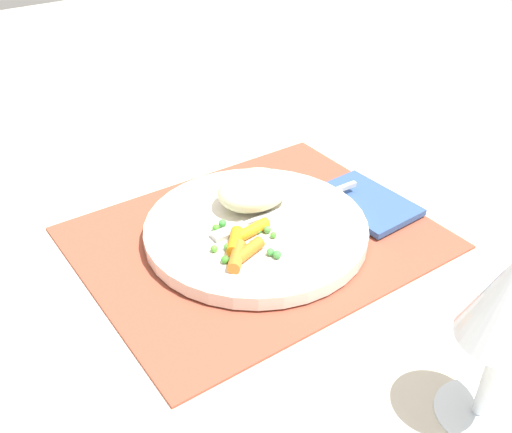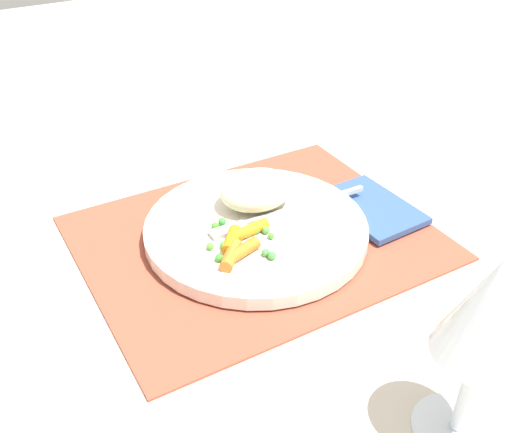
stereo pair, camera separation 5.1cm
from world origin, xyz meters
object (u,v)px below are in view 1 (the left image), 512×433
at_px(plate, 256,229).
at_px(carrot_portion, 243,245).
at_px(fork, 274,215).
at_px(rice_mound, 254,190).
at_px(wine_glass, 512,301).
at_px(napkin, 365,202).

distance_m(plate, carrot_portion, 0.06).
height_order(carrot_portion, fork, carrot_portion).
distance_m(rice_mound, wine_glass, 0.36).
bearing_deg(wine_glass, carrot_portion, -79.60).
distance_m(rice_mound, fork, 0.04).
height_order(rice_mound, carrot_portion, rice_mound).
height_order(plate, rice_mound, rice_mound).
bearing_deg(napkin, carrot_portion, 2.15).
relative_size(fork, napkin, 1.70).
bearing_deg(fork, plate, -1.22).
bearing_deg(rice_mound, wine_glass, 88.32).
relative_size(plate, fork, 1.23).
distance_m(plate, fork, 0.03).
bearing_deg(plate, carrot_portion, 39.23).
height_order(fork, napkin, fork).
bearing_deg(fork, napkin, 168.50).
bearing_deg(plate, napkin, 170.23).
relative_size(plate, rice_mound, 2.87).
xyz_separation_m(plate, carrot_portion, (0.04, 0.03, 0.02)).
bearing_deg(rice_mound, plate, 59.29).
distance_m(fork, wine_glass, 0.33).
relative_size(plate, wine_glass, 1.48).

